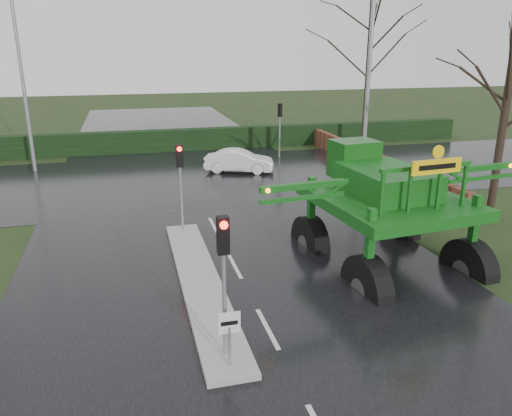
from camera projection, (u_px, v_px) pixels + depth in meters
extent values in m
plane|color=black|center=(267.00, 329.00, 12.91)|extent=(140.00, 140.00, 0.00)
cube|color=black|center=(206.00, 211.00, 22.11)|extent=(14.00, 80.00, 0.02)
cube|color=black|center=(189.00, 178.00, 27.64)|extent=(80.00, 12.00, 0.02)
cube|color=gray|center=(200.00, 282.00, 15.33)|extent=(1.20, 10.00, 0.16)
cube|color=black|center=(174.00, 140.00, 34.77)|extent=(44.00, 0.90, 1.50)
cube|color=#592D1E|center=(363.00, 158.00, 29.97)|extent=(0.40, 20.00, 1.20)
cylinder|color=gray|center=(230.00, 347.00, 11.02)|extent=(0.07, 0.07, 1.00)
cube|color=silver|center=(229.00, 323.00, 10.83)|extent=(0.50, 0.04, 0.50)
cube|color=black|center=(229.00, 323.00, 10.81)|extent=(0.38, 0.01, 0.10)
cylinder|color=gray|center=(224.00, 292.00, 11.14)|extent=(0.10, 0.10, 3.50)
cube|color=black|center=(223.00, 235.00, 10.72)|extent=(0.26, 0.22, 0.85)
sphere|color=#FF0C07|center=(224.00, 225.00, 10.52)|extent=(0.18, 0.18, 0.18)
cylinder|color=gray|center=(181.00, 191.00, 18.96)|extent=(0.10, 0.10, 3.50)
cube|color=black|center=(179.00, 156.00, 18.55)|extent=(0.26, 0.22, 0.85)
sphere|color=#FF0C07|center=(179.00, 149.00, 18.34)|extent=(0.18, 0.18, 0.18)
cylinder|color=gray|center=(280.00, 131.00, 32.34)|extent=(0.10, 0.10, 3.50)
cube|color=black|center=(280.00, 110.00, 31.92)|extent=(0.26, 0.22, 0.85)
sphere|color=#FF0C07|center=(279.00, 105.00, 31.96)|extent=(0.18, 0.18, 0.18)
cylinder|color=gray|center=(368.00, 89.00, 24.45)|extent=(0.20, 0.20, 10.00)
cylinder|color=gray|center=(23.00, 84.00, 27.74)|extent=(0.20, 0.20, 10.00)
cylinder|color=black|center=(503.00, 124.00, 19.96)|extent=(0.32, 0.32, 8.00)
cylinder|color=black|center=(368.00, 77.00, 33.82)|extent=(0.32, 0.32, 10.00)
cylinder|color=black|center=(283.00, 242.00, 15.78)|extent=(0.80, 2.18, 2.13)
cylinder|color=#595B56|center=(283.00, 242.00, 15.78)|extent=(0.70, 0.81, 0.75)
cube|color=#0E4B0D|center=(284.00, 202.00, 15.37)|extent=(0.26, 0.26, 2.46)
cylinder|color=black|center=(386.00, 228.00, 17.05)|extent=(0.80, 2.18, 2.13)
cylinder|color=#595B56|center=(386.00, 228.00, 17.05)|extent=(0.70, 0.81, 0.75)
cube|color=#0E4B0D|center=(390.00, 190.00, 16.64)|extent=(0.26, 0.26, 2.46)
cylinder|color=black|center=(345.00, 297.00, 12.35)|extent=(0.80, 2.18, 2.13)
cylinder|color=#595B56|center=(345.00, 297.00, 12.35)|extent=(0.70, 0.81, 0.75)
cube|color=#0E4B0D|center=(348.00, 247.00, 11.94)|extent=(0.26, 0.26, 2.46)
cylinder|color=black|center=(468.00, 273.00, 13.62)|extent=(0.80, 2.18, 2.13)
cylinder|color=#595B56|center=(468.00, 273.00, 13.62)|extent=(0.70, 0.81, 0.75)
cube|color=#0E4B0D|center=(475.00, 227.00, 13.21)|extent=(0.26, 0.26, 2.46)
cube|color=#0E4B0D|center=(374.00, 191.00, 14.08)|extent=(4.97, 5.54, 0.37)
cube|color=#0E4B0D|center=(371.00, 169.00, 14.09)|extent=(2.66, 3.42, 0.96)
cube|color=#124F12|center=(335.00, 143.00, 15.87)|extent=(1.72, 1.43, 1.39)
cube|color=#0E4B0D|center=(418.00, 147.00, 12.08)|extent=(3.20, 0.45, 0.13)
cube|color=#0E4B0D|center=(267.00, 171.00, 12.27)|extent=(2.78, 0.47, 0.19)
sphere|color=orange|center=(223.00, 176.00, 11.79)|extent=(0.15, 0.15, 0.15)
cube|color=#0E4B0D|center=(485.00, 152.00, 14.53)|extent=(2.78, 0.47, 0.19)
cube|color=yellow|center=(430.00, 146.00, 11.66)|extent=(1.71, 0.23, 0.43)
cube|color=black|center=(430.00, 146.00, 11.66)|extent=(1.28, 0.14, 0.15)
cylinder|color=yellow|center=(432.00, 128.00, 11.53)|extent=(0.39, 0.08, 0.38)
imported|color=white|center=(239.00, 172.00, 29.07)|extent=(4.17, 2.67, 1.30)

